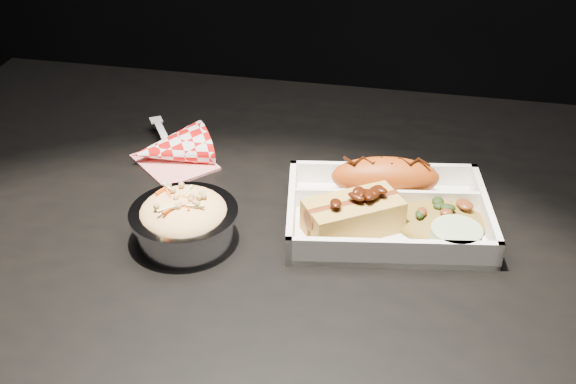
{
  "coord_description": "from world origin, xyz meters",
  "views": [
    {
      "loc": [
        0.17,
        -0.76,
        1.28
      ],
      "look_at": [
        0.03,
        -0.05,
        0.81
      ],
      "focal_mm": 45.0,
      "sensor_mm": 36.0,
      "label": 1
    }
  ],
  "objects_px": {
    "hotdog": "(353,213)",
    "food_tray": "(387,216)",
    "fried_pastry": "(385,177)",
    "dining_table": "(275,263)",
    "foil_coleslaw_cup": "(184,219)",
    "napkin_fork": "(170,149)"
  },
  "relations": [
    {
      "from": "food_tray",
      "to": "fried_pastry",
      "type": "distance_m",
      "value": 0.06
    },
    {
      "from": "dining_table",
      "to": "food_tray",
      "type": "distance_m",
      "value": 0.18
    },
    {
      "from": "hotdog",
      "to": "napkin_fork",
      "type": "height_order",
      "value": "napkin_fork"
    },
    {
      "from": "food_tray",
      "to": "fried_pastry",
      "type": "xyz_separation_m",
      "value": [
        -0.01,
        0.05,
        0.02
      ]
    },
    {
      "from": "food_tray",
      "to": "foil_coleslaw_cup",
      "type": "relative_size",
      "value": 2.1
    },
    {
      "from": "dining_table",
      "to": "hotdog",
      "type": "xyz_separation_m",
      "value": [
        0.11,
        -0.04,
        0.12
      ]
    },
    {
      "from": "hotdog",
      "to": "foil_coleslaw_cup",
      "type": "relative_size",
      "value": 0.99
    },
    {
      "from": "fried_pastry",
      "to": "foil_coleslaw_cup",
      "type": "height_order",
      "value": "foil_coleslaw_cup"
    },
    {
      "from": "hotdog",
      "to": "food_tray",
      "type": "bearing_deg",
      "value": 6.54
    },
    {
      "from": "food_tray",
      "to": "foil_coleslaw_cup",
      "type": "distance_m",
      "value": 0.25
    },
    {
      "from": "hotdog",
      "to": "napkin_fork",
      "type": "bearing_deg",
      "value": 121.5
    },
    {
      "from": "fried_pastry",
      "to": "hotdog",
      "type": "height_order",
      "value": "hotdog"
    },
    {
      "from": "dining_table",
      "to": "napkin_fork",
      "type": "xyz_separation_m",
      "value": [
        -0.18,
        0.09,
        0.11
      ]
    },
    {
      "from": "hotdog",
      "to": "foil_coleslaw_cup",
      "type": "xyz_separation_m",
      "value": [
        -0.2,
        -0.05,
        -0.0
      ]
    },
    {
      "from": "dining_table",
      "to": "fried_pastry",
      "type": "relative_size",
      "value": 8.47
    },
    {
      "from": "dining_table",
      "to": "hotdog",
      "type": "relative_size",
      "value": 9.27
    },
    {
      "from": "fried_pastry",
      "to": "napkin_fork",
      "type": "distance_m",
      "value": 0.32
    },
    {
      "from": "dining_table",
      "to": "food_tray",
      "type": "xyz_separation_m",
      "value": [
        0.15,
        -0.0,
        0.1
      ]
    },
    {
      "from": "dining_table",
      "to": "foil_coleslaw_cup",
      "type": "relative_size",
      "value": 9.16
    },
    {
      "from": "food_tray",
      "to": "fried_pastry",
      "type": "bearing_deg",
      "value": 90.0
    },
    {
      "from": "food_tray",
      "to": "foil_coleslaw_cup",
      "type": "bearing_deg",
      "value": -169.3
    },
    {
      "from": "fried_pastry",
      "to": "napkin_fork",
      "type": "height_order",
      "value": "napkin_fork"
    }
  ]
}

